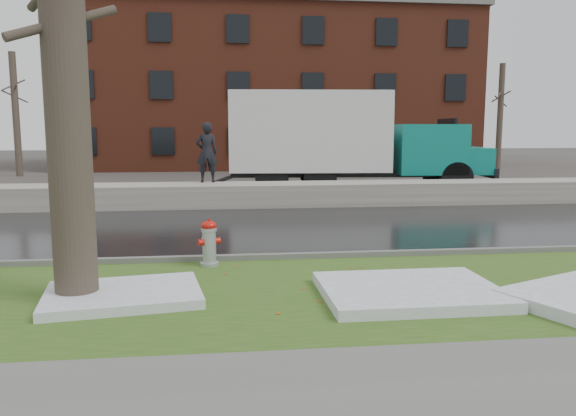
{
  "coord_description": "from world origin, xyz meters",
  "views": [
    {
      "loc": [
        -1.23,
        -9.49,
        2.52
      ],
      "look_at": [
        0.03,
        1.16,
        1.0
      ],
      "focal_mm": 35.0,
      "sensor_mm": 36.0,
      "label": 1
    }
  ],
  "objects": [
    {
      "name": "tree",
      "position": [
        -3.36,
        -1.25,
        3.87
      ],
      "size": [
        1.35,
        1.59,
        7.61
      ],
      "rotation": [
        0.0,
        0.0,
        0.29
      ],
      "color": "brown",
      "rests_on": "verge"
    },
    {
      "name": "snow_patch_near",
      "position": [
        1.52,
        -1.66,
        0.12
      ],
      "size": [
        2.61,
        2.02,
        0.16
      ],
      "primitive_type": "cube",
      "rotation": [
        0.0,
        0.0,
        0.01
      ],
      "color": "white",
      "rests_on": "verge"
    },
    {
      "name": "parking_lot",
      "position": [
        0.0,
        13.0,
        0.01
      ],
      "size": [
        60.0,
        9.0,
        0.03
      ],
      "primitive_type": "cube",
      "color": "slate",
      "rests_on": "ground"
    },
    {
      "name": "bg_tree_left",
      "position": [
        -12.0,
        22.0,
        3.33
      ],
      "size": [
        1.4,
        1.62,
        6.5
      ],
      "color": "brown",
      "rests_on": "ground"
    },
    {
      "name": "worker",
      "position": [
        -1.72,
        9.3,
        1.74
      ],
      "size": [
        0.77,
        0.55,
        1.98
      ],
      "primitive_type": "imported",
      "rotation": [
        0.0,
        0.0,
        3.25
      ],
      "color": "black",
      "rests_on": "snowbank"
    },
    {
      "name": "fire_hydrant",
      "position": [
        -1.48,
        0.61,
        0.5
      ],
      "size": [
        0.43,
        0.41,
        0.87
      ],
      "rotation": [
        0.0,
        0.0,
        0.4
      ],
      "color": "#ABAFB3",
      "rests_on": "verge"
    },
    {
      "name": "curb",
      "position": [
        0.0,
        1.0,
        0.07
      ],
      "size": [
        60.0,
        0.15,
        0.14
      ],
      "primitive_type": "cube",
      "color": "slate",
      "rests_on": "ground"
    },
    {
      "name": "bg_tree_center",
      "position": [
        -6.0,
        26.0,
        3.33
      ],
      "size": [
        1.4,
        1.62,
        6.5
      ],
      "color": "brown",
      "rests_on": "ground"
    },
    {
      "name": "snowbank",
      "position": [
        0.0,
        8.7,
        0.38
      ],
      "size": [
        60.0,
        1.6,
        0.75
      ],
      "primitive_type": "cube",
      "color": "#ADAA9E",
      "rests_on": "ground"
    },
    {
      "name": "road",
      "position": [
        0.0,
        4.5,
        0.01
      ],
      "size": [
        60.0,
        7.0,
        0.03
      ],
      "primitive_type": "cube",
      "color": "black",
      "rests_on": "ground"
    },
    {
      "name": "bg_tree_right",
      "position": [
        16.0,
        24.0,
        3.33
      ],
      "size": [
        1.4,
        1.62,
        6.5
      ],
      "color": "brown",
      "rests_on": "ground"
    },
    {
      "name": "box_truck",
      "position": [
        3.49,
        12.66,
        2.09
      ],
      "size": [
        11.97,
        3.55,
        3.96
      ],
      "rotation": [
        0.0,
        0.0,
        -0.08
      ],
      "color": "black",
      "rests_on": "ground"
    },
    {
      "name": "brick_building",
      "position": [
        2.0,
        30.0,
        5.0
      ],
      "size": [
        26.0,
        12.0,
        10.0
      ],
      "primitive_type": "cube",
      "color": "maroon",
      "rests_on": "ground"
    },
    {
      "name": "verge",
      "position": [
        0.0,
        -1.25,
        0.02
      ],
      "size": [
        60.0,
        4.5,
        0.04
      ],
      "primitive_type": "cube",
      "color": "#2D4A18",
      "rests_on": "ground"
    },
    {
      "name": "ground",
      "position": [
        0.0,
        0.0,
        0.0
      ],
      "size": [
        120.0,
        120.0,
        0.0
      ],
      "primitive_type": "plane",
      "color": "#47423D",
      "rests_on": "ground"
    },
    {
      "name": "sidewalk",
      "position": [
        0.0,
        -5.0,
        0.03
      ],
      "size": [
        60.0,
        3.0,
        0.05
      ],
      "primitive_type": "cube",
      "color": "slate",
      "rests_on": "ground"
    },
    {
      "name": "snow_patch_far",
      "position": [
        -2.69,
        -1.3,
        0.11
      ],
      "size": [
        2.42,
        1.92,
        0.14
      ],
      "primitive_type": "cube",
      "rotation": [
        0.0,
        0.0,
        0.15
      ],
      "color": "white",
      "rests_on": "verge"
    }
  ]
}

